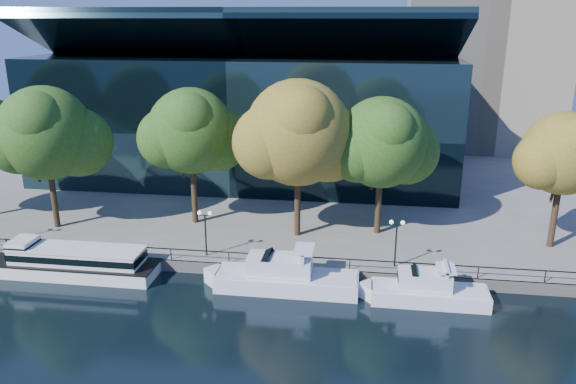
# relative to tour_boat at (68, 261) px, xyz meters

# --- Properties ---
(ground) EXTENTS (160.00, 160.00, 0.00)m
(ground) POSITION_rel_tour_boat_xyz_m (13.19, -1.26, -1.25)
(ground) COLOR black
(ground) RESTS_ON ground
(promenade) EXTENTS (90.00, 67.08, 1.00)m
(promenade) POSITION_rel_tour_boat_xyz_m (13.19, 35.12, -0.75)
(promenade) COLOR slate
(promenade) RESTS_ON ground
(railing) EXTENTS (88.20, 0.08, 0.99)m
(railing) POSITION_rel_tour_boat_xyz_m (13.19, 1.99, 0.68)
(railing) COLOR black
(railing) RESTS_ON promenade
(convention_building) EXTENTS (50.00, 24.57, 21.43)m
(convention_building) POSITION_rel_tour_boat_xyz_m (9.19, 30.53, 7.25)
(convention_building) COLOR black
(convention_building) RESTS_ON ground
(tour_boat) EXTENTS (15.55, 3.47, 2.95)m
(tour_boat) POSITION_rel_tour_boat_xyz_m (0.00, 0.00, 0.00)
(tour_boat) COLOR white
(tour_boat) RESTS_ON ground
(cruiser_near) EXTENTS (12.43, 3.20, 3.60)m
(cruiser_near) POSITION_rel_tour_boat_xyz_m (17.86, -0.07, -0.14)
(cruiser_near) COLOR silver
(cruiser_near) RESTS_ON ground
(cruiser_far) EXTENTS (9.72, 2.70, 3.18)m
(cruiser_far) POSITION_rel_tour_boat_xyz_m (28.85, -0.63, -0.25)
(cruiser_far) COLOR silver
(cruiser_far) RESTS_ON ground
(tree_1) EXTENTS (10.90, 8.93, 13.61)m
(tree_1) POSITION_rel_tour_boat_xyz_m (-5.17, 7.74, 8.81)
(tree_1) COLOR black
(tree_1) RESTS_ON promenade
(tree_2) EXTENTS (10.20, 8.37, 13.29)m
(tree_2) POSITION_rel_tour_boat_xyz_m (7.77, 10.83, 8.77)
(tree_2) COLOR black
(tree_2) RESTS_ON promenade
(tree_3) EXTENTS (11.88, 9.74, 14.47)m
(tree_3) POSITION_rel_tour_boat_xyz_m (18.24, 8.91, 9.26)
(tree_3) COLOR black
(tree_3) RESTS_ON promenade
(tree_4) EXTENTS (10.33, 8.47, 12.85)m
(tree_4) POSITION_rel_tour_boat_xyz_m (25.63, 10.53, 8.28)
(tree_4) COLOR black
(tree_4) RESTS_ON promenade
(tree_5) EXTENTS (8.86, 7.27, 12.05)m
(tree_5) POSITION_rel_tour_boat_xyz_m (40.85, 9.37, 8.09)
(tree_5) COLOR black
(tree_5) RESTS_ON promenade
(lamp_1) EXTENTS (1.26, 0.36, 4.03)m
(lamp_1) POSITION_rel_tour_boat_xyz_m (10.91, 3.24, 2.73)
(lamp_1) COLOR black
(lamp_1) RESTS_ON promenade
(lamp_2) EXTENTS (1.26, 0.36, 4.03)m
(lamp_2) POSITION_rel_tour_boat_xyz_m (26.81, 3.24, 2.73)
(lamp_2) COLOR black
(lamp_2) RESTS_ON promenade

